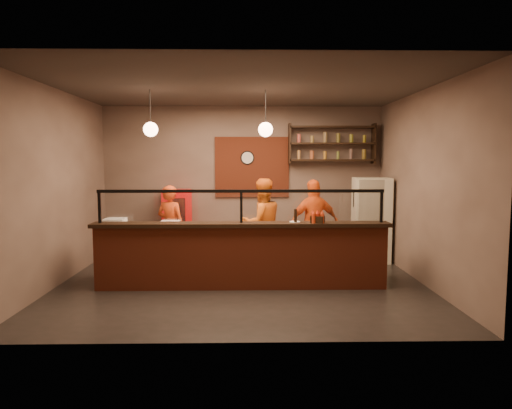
{
  "coord_description": "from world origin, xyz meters",
  "views": [
    {
      "loc": [
        0.09,
        -7.44,
        2.03
      ],
      "look_at": [
        0.24,
        0.3,
        1.29
      ],
      "focal_mm": 32.0,
      "sensor_mm": 36.0,
      "label": 1
    }
  ],
  "objects_px": {
    "pizza_dough": "(300,227)",
    "condiment_caddy": "(318,219)",
    "fridge": "(371,220)",
    "pepper_mill": "(295,216)",
    "red_cooler": "(177,223)",
    "cook_right": "(314,224)",
    "cook_mid": "(262,224)",
    "cook_left": "(171,226)",
    "wall_clock": "(247,158)"
  },
  "relations": [
    {
      "from": "cook_left",
      "to": "red_cooler",
      "type": "xyz_separation_m",
      "value": [
        -0.03,
        0.95,
        -0.07
      ]
    },
    {
      "from": "wall_clock",
      "to": "fridge",
      "type": "distance_m",
      "value": 2.91
    },
    {
      "from": "fridge",
      "to": "pizza_dough",
      "type": "height_order",
      "value": "fridge"
    },
    {
      "from": "fridge",
      "to": "pepper_mill",
      "type": "bearing_deg",
      "value": -126.63
    },
    {
      "from": "cook_mid",
      "to": "condiment_caddy",
      "type": "bearing_deg",
      "value": 98.71
    },
    {
      "from": "fridge",
      "to": "pizza_dough",
      "type": "relative_size",
      "value": 3.16
    },
    {
      "from": "cook_right",
      "to": "fridge",
      "type": "relative_size",
      "value": 0.99
    },
    {
      "from": "cook_mid",
      "to": "fridge",
      "type": "relative_size",
      "value": 1.01
    },
    {
      "from": "pepper_mill",
      "to": "fridge",
      "type": "bearing_deg",
      "value": 48.61
    },
    {
      "from": "wall_clock",
      "to": "red_cooler",
      "type": "distance_m",
      "value": 2.06
    },
    {
      "from": "red_cooler",
      "to": "pizza_dough",
      "type": "bearing_deg",
      "value": -46.95
    },
    {
      "from": "pepper_mill",
      "to": "cook_right",
      "type": "bearing_deg",
      "value": 70.48
    },
    {
      "from": "wall_clock",
      "to": "pizza_dough",
      "type": "xyz_separation_m",
      "value": [
        0.9,
        -2.23,
        -1.19
      ]
    },
    {
      "from": "pizza_dough",
      "to": "pepper_mill",
      "type": "relative_size",
      "value": 2.48
    },
    {
      "from": "wall_clock",
      "to": "cook_right",
      "type": "xyz_separation_m",
      "value": [
        1.27,
        -1.33,
        -1.26
      ]
    },
    {
      "from": "fridge",
      "to": "red_cooler",
      "type": "distance_m",
      "value": 4.02
    },
    {
      "from": "wall_clock",
      "to": "pepper_mill",
      "type": "relative_size",
      "value": 1.39
    },
    {
      "from": "cook_left",
      "to": "cook_right",
      "type": "bearing_deg",
      "value": -156.52
    },
    {
      "from": "condiment_caddy",
      "to": "wall_clock",
      "type": "bearing_deg",
      "value": 111.43
    },
    {
      "from": "cook_mid",
      "to": "pizza_dough",
      "type": "distance_m",
      "value": 1.04
    },
    {
      "from": "fridge",
      "to": "pizza_dough",
      "type": "bearing_deg",
      "value": -133.36
    },
    {
      "from": "wall_clock",
      "to": "fridge",
      "type": "relative_size",
      "value": 0.18
    },
    {
      "from": "red_cooler",
      "to": "cook_right",
      "type": "bearing_deg",
      "value": -28.38
    },
    {
      "from": "pepper_mill",
      "to": "condiment_caddy",
      "type": "bearing_deg",
      "value": -3.95
    },
    {
      "from": "cook_left",
      "to": "cook_mid",
      "type": "distance_m",
      "value": 1.74
    },
    {
      "from": "cook_mid",
      "to": "red_cooler",
      "type": "relative_size",
      "value": 1.19
    },
    {
      "from": "fridge",
      "to": "pepper_mill",
      "type": "xyz_separation_m",
      "value": [
        -1.75,
        -1.98,
        0.32
      ]
    },
    {
      "from": "cook_right",
      "to": "pizza_dough",
      "type": "xyz_separation_m",
      "value": [
        -0.37,
        -0.91,
        0.06
      ]
    },
    {
      "from": "pepper_mill",
      "to": "cook_mid",
      "type": "bearing_deg",
      "value": 109.37
    },
    {
      "from": "condiment_caddy",
      "to": "pepper_mill",
      "type": "distance_m",
      "value": 0.35
    },
    {
      "from": "fridge",
      "to": "wall_clock",
      "type": "bearing_deg",
      "value": 167.06
    },
    {
      "from": "cook_left",
      "to": "pizza_dough",
      "type": "xyz_separation_m",
      "value": [
        2.36,
        -0.97,
        0.12
      ]
    },
    {
      "from": "pizza_dough",
      "to": "cook_mid",
      "type": "bearing_deg",
      "value": 127.1
    },
    {
      "from": "pizza_dough",
      "to": "condiment_caddy",
      "type": "xyz_separation_m",
      "value": [
        0.2,
        -0.57,
        0.21
      ]
    },
    {
      "from": "wall_clock",
      "to": "cook_right",
      "type": "distance_m",
      "value": 2.23
    },
    {
      "from": "cook_left",
      "to": "cook_right",
      "type": "height_order",
      "value": "cook_right"
    },
    {
      "from": "fridge",
      "to": "red_cooler",
      "type": "height_order",
      "value": "fridge"
    },
    {
      "from": "pizza_dough",
      "to": "cook_right",
      "type": "bearing_deg",
      "value": 67.8
    },
    {
      "from": "fridge",
      "to": "condiment_caddy",
      "type": "height_order",
      "value": "fridge"
    },
    {
      "from": "cook_left",
      "to": "pepper_mill",
      "type": "bearing_deg",
      "value": 170.49
    },
    {
      "from": "cook_left",
      "to": "red_cooler",
      "type": "distance_m",
      "value": 0.95
    },
    {
      "from": "red_cooler",
      "to": "condiment_caddy",
      "type": "height_order",
      "value": "red_cooler"
    },
    {
      "from": "cook_right",
      "to": "condiment_caddy",
      "type": "bearing_deg",
      "value": 69.58
    },
    {
      "from": "cook_mid",
      "to": "red_cooler",
      "type": "distance_m",
      "value": 2.08
    },
    {
      "from": "pizza_dough",
      "to": "pepper_mill",
      "type": "distance_m",
      "value": 0.62
    },
    {
      "from": "cook_left",
      "to": "pizza_dough",
      "type": "bearing_deg",
      "value": -177.49
    },
    {
      "from": "cook_mid",
      "to": "fridge",
      "type": "bearing_deg",
      "value": 173.18
    },
    {
      "from": "wall_clock",
      "to": "pepper_mill",
      "type": "xyz_separation_m",
      "value": [
        0.75,
        -2.78,
        -0.93
      ]
    },
    {
      "from": "wall_clock",
      "to": "cook_left",
      "type": "relative_size",
      "value": 0.19
    },
    {
      "from": "wall_clock",
      "to": "pizza_dough",
      "type": "relative_size",
      "value": 0.56
    }
  ]
}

